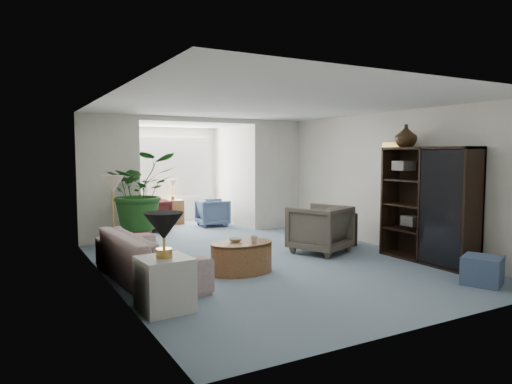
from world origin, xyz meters
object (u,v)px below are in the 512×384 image
sunroom_chair_maroon (152,215)px  end_table (165,284)px  floor_lamp (113,184)px  sunroom_chair_blue (213,213)px  framed_picture (395,156)px  coffee_table (242,257)px  coffee_bowl (236,240)px  coffee_cup (254,239)px  entertainment_cabinet (428,205)px  side_table_dark (340,229)px  ottoman (482,270)px  sofa (148,256)px  cabinet_urn (406,136)px  wingback_chair (320,229)px  table_lamp (164,226)px  plant_pot (141,238)px  sunroom_table (173,212)px

sunroom_chair_maroon → end_table: bearing=-9.3°
floor_lamp → sunroom_chair_blue: (2.86, 2.58, -0.93)m
framed_picture → coffee_table: 3.48m
coffee_bowl → sunroom_chair_maroon: (-0.06, 4.14, -0.12)m
end_table → coffee_table: 1.82m
coffee_cup → entertainment_cabinet: (2.77, -0.74, 0.42)m
side_table_dark → entertainment_cabinet: 1.86m
coffee_bowl → ottoman: bearing=-40.3°
sofa → sunroom_chair_blue: 4.76m
cabinet_urn → sunroom_chair_maroon: bearing=123.5°
framed_picture → sunroom_chair_maroon: 5.42m
side_table_dark → sunroom_chair_maroon: bearing=128.3°
sofa → ottoman: (3.83, -2.40, -0.14)m
wingback_chair → ottoman: 2.77m
cabinet_urn → coffee_bowl: bearing=171.6°
sofa → table_lamp: 1.50m
table_lamp → cabinet_urn: bearing=9.1°
ottoman → plant_pot: ottoman is taller
end_table → plant_pot: bearing=78.9°
coffee_bowl → floor_lamp: bearing=132.4°
wingback_chair → ottoman: wingback_chair is taller
coffee_bowl → cabinet_urn: 3.38m
wingback_chair → entertainment_cabinet: size_ratio=0.50×
ottoman → sunroom_chair_blue: size_ratio=0.66×
side_table_dark → plant_pot: (-3.31, 1.77, -0.15)m
framed_picture → sunroom_chair_blue: (-1.75, 4.13, -1.38)m
wingback_chair → plant_pot: bearing=-60.9°
floor_lamp → coffee_bowl: 2.25m
entertainment_cabinet → plant_pot: entertainment_cabinet is taller
framed_picture → floor_lamp: (-4.62, 1.55, -0.45)m
floor_lamp → sunroom_table: floor_lamp is taller
end_table → coffee_cup: end_table is taller
coffee_cup → sofa: bearing=164.2°
table_lamp → entertainment_cabinet: size_ratio=0.24×
floor_lamp → wingback_chair: size_ratio=0.39×
framed_picture → sofa: 4.65m
entertainment_cabinet → coffee_bowl: bearing=162.5°
sunroom_chair_blue → end_table: bearing=156.7°
entertainment_cabinet → sofa: bearing=164.8°
floor_lamp → sunroom_chair_blue: size_ratio=0.51×
coffee_bowl → side_table_dark: bearing=16.7°
table_lamp → framed_picture: bearing=13.9°
ottoman → sunroom_table: 7.33m
floor_lamp → wingback_chair: 3.58m
framed_picture → side_table_dark: bearing=128.2°
coffee_bowl → plant_pot: (-0.72, 2.55, -0.32)m
coffee_bowl → plant_pot: bearing=105.7°
cabinet_urn → floor_lamp: bearing=155.6°
entertainment_cabinet → sunroom_chair_maroon: size_ratio=2.37×
framed_picture → end_table: bearing=-166.1°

